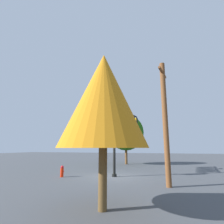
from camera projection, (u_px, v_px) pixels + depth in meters
name	position (u px, v px, depth m)	size (l,w,h in m)	color
ground_plane	(114.00, 177.00, 13.52)	(120.00, 120.00, 0.00)	#44474B
signal_pole_assembly	(124.00, 122.00, 16.39)	(6.49, 1.41, 6.05)	black
utility_pole	(165.00, 120.00, 10.64)	(1.80, 0.41, 7.38)	brown
fire_hydrant	(62.00, 171.00, 13.44)	(0.33, 0.24, 0.83)	red
tree_near	(126.00, 132.00, 24.46)	(4.86, 4.86, 6.63)	brown
tree_mid	(103.00, 99.00, 6.99)	(3.38, 3.38, 5.91)	brown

